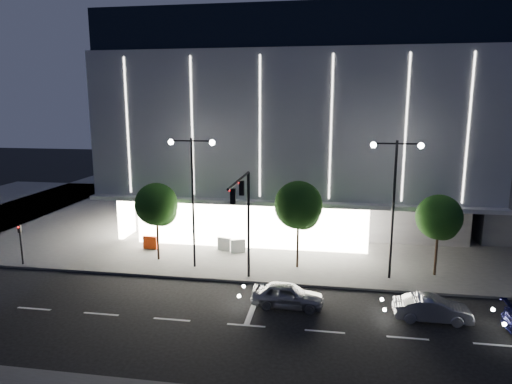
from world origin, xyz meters
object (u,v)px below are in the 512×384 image
object	(u,v)px
tree_right	(439,220)
tree_mid	(299,208)
street_lamp_east	(394,189)
tree_left	(157,207)
car_lead	(288,295)
street_lamp_west	(192,184)
barrier_d	(238,246)
barrier_a	(150,243)
ped_signal_far	(21,240)
barrier_b	(224,244)
car_second	(432,309)
traffic_mast	(244,208)

from	to	relation	value
tree_right	tree_mid	bearing A→B (deg)	180.00
street_lamp_east	tree_mid	size ratio (longest dim) A/B	1.46
tree_left	car_lead	size ratio (longest dim) A/B	1.42
street_lamp_east	tree_left	world-z (taller)	street_lamp_east
street_lamp_west	car_lead	bearing A→B (deg)	-35.74
street_lamp_west	barrier_d	size ratio (longest dim) A/B	8.18
tree_mid	tree_right	size ratio (longest dim) A/B	1.12
tree_left	tree_right	distance (m)	19.00
tree_left	barrier_a	size ratio (longest dim) A/B	5.20
street_lamp_east	barrier_a	world-z (taller)	street_lamp_east
barrier_d	barrier_a	bearing A→B (deg)	162.32
ped_signal_far	tree_right	size ratio (longest dim) A/B	0.54
street_lamp_west	tree_left	world-z (taller)	street_lamp_west
barrier_b	car_second	bearing A→B (deg)	-17.79
street_lamp_east	ped_signal_far	size ratio (longest dim) A/B	3.00
street_lamp_west	street_lamp_east	size ratio (longest dim) A/B	1.00
traffic_mast	tree_right	world-z (taller)	traffic_mast
street_lamp_east	barrier_a	distance (m)	18.55
tree_right	barrier_a	size ratio (longest dim) A/B	5.01
street_lamp_west	street_lamp_east	world-z (taller)	same
tree_right	ped_signal_far	bearing A→B (deg)	-174.86
car_lead	barrier_b	world-z (taller)	car_lead
barrier_d	car_lead	bearing A→B (deg)	-81.37
street_lamp_east	tree_mid	bearing A→B (deg)	170.31
barrier_d	traffic_mast	bearing A→B (deg)	-94.69
ped_signal_far	traffic_mast	bearing A→B (deg)	-4.15
tree_left	barrier_a	bearing A→B (deg)	125.59
street_lamp_east	car_second	xyz separation A→B (m)	(1.52, -5.37, -5.31)
ped_signal_far	car_lead	size ratio (longest dim) A/B	0.74
traffic_mast	street_lamp_east	size ratio (longest dim) A/B	0.79
traffic_mast	street_lamp_west	world-z (taller)	street_lamp_west
street_lamp_west	tree_mid	world-z (taller)	street_lamp_west
street_lamp_east	car_lead	size ratio (longest dim) A/B	2.23
street_lamp_east	barrier_d	bearing A→B (deg)	162.28
traffic_mast	car_lead	size ratio (longest dim) A/B	1.75
traffic_mast	barrier_d	bearing A→B (deg)	105.13
street_lamp_east	barrier_b	world-z (taller)	street_lamp_east
street_lamp_east	ped_signal_far	xyz separation A→B (m)	(-25.00, -1.50, -4.07)
ped_signal_far	barrier_b	distance (m)	14.29
tree_left	barrier_b	distance (m)	6.04
street_lamp_west	car_lead	world-z (taller)	street_lamp_west
tree_left	car_lead	bearing A→B (deg)	-31.22
barrier_a	traffic_mast	bearing A→B (deg)	-31.73
street_lamp_east	tree_right	world-z (taller)	street_lamp_east
ped_signal_far	car_lead	xyz separation A→B (m)	(18.89, -3.46, -1.20)
barrier_b	ped_signal_far	bearing A→B (deg)	-142.05
traffic_mast	barrier_a	bearing A→B (deg)	145.65
tree_left	tree_mid	bearing A→B (deg)	0.00
barrier_a	barrier_d	distance (m)	6.86
ped_signal_far	tree_left	bearing A→B (deg)	15.61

